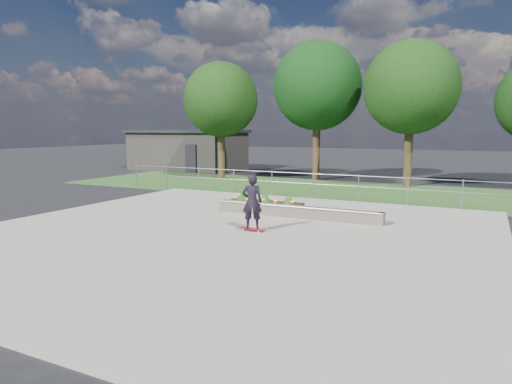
# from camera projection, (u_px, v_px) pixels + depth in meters

# --- Properties ---
(ground) EXTENTS (120.00, 120.00, 0.00)m
(ground) POSITION_uv_depth(u_px,v_px,m) (227.00, 235.00, 13.47)
(ground) COLOR black
(ground) RESTS_ON ground
(grass_verge) EXTENTS (30.00, 8.00, 0.02)m
(grass_verge) POSITION_uv_depth(u_px,v_px,m) (336.00, 190.00, 23.20)
(grass_verge) COLOR #2B4F1F
(grass_verge) RESTS_ON ground
(concrete_slab) EXTENTS (15.00, 15.00, 0.06)m
(concrete_slab) POSITION_uv_depth(u_px,v_px,m) (227.00, 234.00, 13.47)
(concrete_slab) COLOR gray
(concrete_slab) RESTS_ON ground
(fence) EXTENTS (20.06, 0.06, 1.20)m
(fence) POSITION_uv_depth(u_px,v_px,m) (313.00, 182.00, 20.00)
(fence) COLOR gray
(fence) RESTS_ON ground
(building) EXTENTS (8.40, 5.40, 3.00)m
(building) POSITION_uv_depth(u_px,v_px,m) (188.00, 149.00, 35.41)
(building) COLOR #282624
(building) RESTS_ON ground
(tree_far_left) EXTENTS (4.55, 4.55, 7.15)m
(tree_far_left) POSITION_uv_depth(u_px,v_px,m) (221.00, 100.00, 27.86)
(tree_far_left) COLOR #372416
(tree_far_left) RESTS_ON ground
(tree_mid_left) EXTENTS (5.25, 5.25, 8.25)m
(tree_mid_left) POSITION_uv_depth(u_px,v_px,m) (317.00, 86.00, 27.08)
(tree_mid_left) COLOR #382116
(tree_mid_left) RESTS_ON ground
(tree_mid_right) EXTENTS (4.90, 4.90, 7.70)m
(tree_mid_right) POSITION_uv_depth(u_px,v_px,m) (411.00, 88.00, 23.81)
(tree_mid_right) COLOR #322314
(tree_mid_right) RESTS_ON ground
(grind_ledge) EXTENTS (6.00, 0.44, 0.43)m
(grind_ledge) POSITION_uv_depth(u_px,v_px,m) (296.00, 212.00, 15.76)
(grind_ledge) COLOR brown
(grind_ledge) RESTS_ON concrete_slab
(planter_bed) EXTENTS (3.00, 1.20, 0.61)m
(planter_bed) POSITION_uv_depth(u_px,v_px,m) (263.00, 204.00, 17.52)
(planter_bed) COLOR black
(planter_bed) RESTS_ON concrete_slab
(skateboarder) EXTENTS (0.80, 0.61, 1.72)m
(skateboarder) POSITION_uv_depth(u_px,v_px,m) (252.00, 202.00, 13.53)
(skateboarder) COLOR silver
(skateboarder) RESTS_ON concrete_slab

